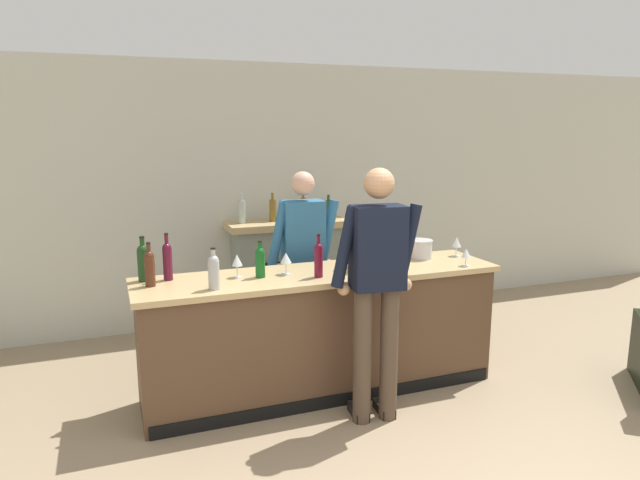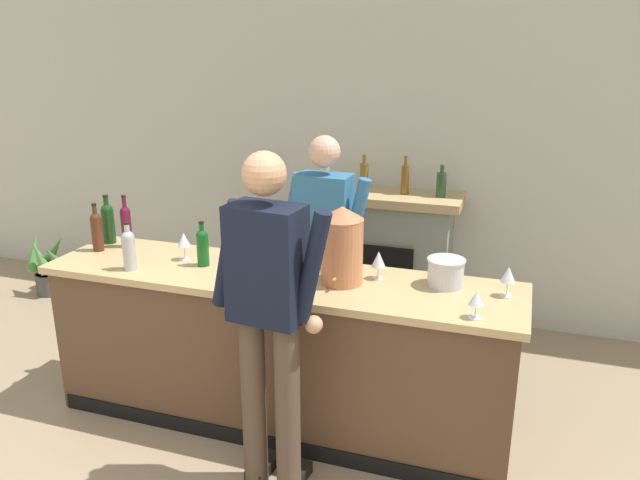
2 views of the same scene
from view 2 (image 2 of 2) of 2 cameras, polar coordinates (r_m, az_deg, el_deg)
The scene contains 19 objects.
wall_back_panel at distance 5.33m, azimuth 4.23°, elevation 7.83°, with size 12.00×0.07×2.75m.
bar_counter at distance 3.87m, azimuth -3.85°, elevation -9.99°, with size 2.85×0.68×0.98m.
fireplace_stone at distance 5.24m, azimuth 5.59°, elevation -1.44°, with size 1.29×0.52×1.43m.
potted_plant_corner at distance 6.39m, azimuth -23.67°, elevation -2.20°, with size 0.35×0.34×0.60m.
person_customer at distance 3.10m, azimuth -4.73°, elevation -6.73°, with size 0.66×0.33×1.82m.
person_bartender at distance 4.23m, azimuth 0.36°, elevation -0.78°, with size 0.66×0.32×1.71m.
copper_dispenser at distance 3.47m, azimuth 2.00°, elevation -0.46°, with size 0.24×0.28×0.45m.
ice_bucket_steel at distance 3.55m, azimuth 11.42°, elevation -2.92°, with size 0.21×0.21×0.16m.
wine_bottle_port_short at distance 3.53m, azimuth -6.05°, elevation -1.65°, with size 0.06×0.06×0.33m.
wine_bottle_riesling_slim at distance 4.29m, azimuth -19.74°, elevation 0.88°, with size 0.07×0.07×0.32m.
wine_bottle_merlot_tall at distance 4.30m, azimuth -17.30°, elevation 1.36°, with size 0.07×0.07×0.35m.
wine_bottle_rose_blush at distance 3.87m, azimuth -17.08°, elevation -0.73°, with size 0.08×0.08×0.30m.
wine_bottle_cabernet_heavy at distance 4.43m, azimuth -18.81°, elevation 1.62°, with size 0.08×0.08×0.33m.
wine_bottle_burgundy_dark at distance 3.84m, azimuth -10.69°, elevation -0.53°, with size 0.07×0.07×0.28m.
wine_glass_near_bucket at distance 3.47m, azimuth 16.83°, elevation -3.12°, with size 0.08×0.08×0.17m.
wine_glass_mid_counter at distance 3.58m, azimuth 5.37°, elevation -1.82°, with size 0.08×0.08×0.17m.
wine_glass_back_row at distance 3.96m, azimuth -12.35°, elevation -0.03°, with size 0.08×0.08×0.18m.
wine_glass_front_left at distance 3.17m, azimuth 14.11°, elevation -5.28°, with size 0.08×0.08×0.14m.
wine_glass_by_dispenser at distance 3.76m, azimuth -7.85°, elevation -0.83°, with size 0.09×0.09×0.17m.
Camera 2 is at (1.29, -1.34, 2.30)m, focal length 35.00 mm.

